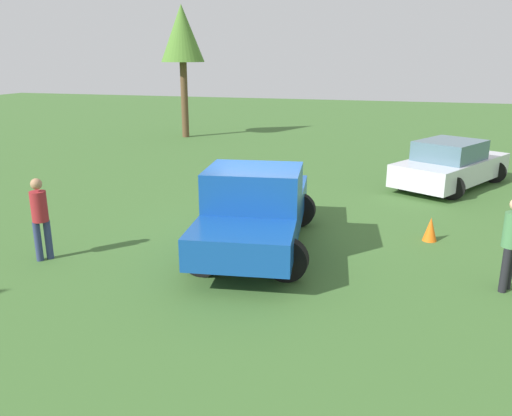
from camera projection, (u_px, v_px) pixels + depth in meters
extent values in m
plane|color=#3D662D|center=(262.00, 241.00, 11.61)|extent=(80.00, 80.00, 0.00)
cylinder|color=black|center=(234.00, 207.00, 12.78)|extent=(0.83, 0.22, 0.83)
cylinder|color=black|center=(298.00, 210.00, 12.55)|extent=(0.83, 0.22, 0.83)
cylinder|color=black|center=(201.00, 255.00, 9.70)|extent=(0.83, 0.22, 0.83)
cylinder|color=black|center=(286.00, 260.00, 9.47)|extent=(0.83, 0.22, 0.83)
cube|color=#144799|center=(265.00, 196.00, 12.47)|extent=(2.16, 2.27, 0.64)
cube|color=#144799|center=(254.00, 201.00, 10.63)|extent=(2.11, 1.87, 1.40)
cube|color=slate|center=(254.00, 181.00, 10.51)|extent=(1.93, 1.60, 0.48)
cube|color=#144799|center=(246.00, 236.00, 9.78)|extent=(2.22, 2.67, 0.60)
cube|color=silver|center=(270.00, 196.00, 13.45)|extent=(1.83, 0.36, 0.16)
cylinder|color=black|center=(449.00, 165.00, 18.04)|extent=(0.70, 0.20, 0.70)
cylinder|color=black|center=(495.00, 172.00, 16.95)|extent=(0.70, 0.20, 0.70)
cylinder|color=black|center=(403.00, 179.00, 16.01)|extent=(0.70, 0.20, 0.70)
cylinder|color=black|center=(452.00, 188.00, 14.91)|extent=(0.70, 0.20, 0.70)
cube|color=silver|center=(451.00, 169.00, 16.42)|extent=(3.89, 4.92, 0.68)
cube|color=slate|center=(450.00, 150.00, 16.08)|extent=(2.42, 2.57, 0.60)
cylinder|color=black|center=(505.00, 270.00, 9.01)|extent=(0.14, 0.14, 0.82)
cylinder|color=black|center=(509.00, 267.00, 9.15)|extent=(0.14, 0.14, 0.82)
cylinder|color=navy|center=(48.00, 240.00, 10.51)|extent=(0.14, 0.14, 0.83)
cylinder|color=navy|center=(38.00, 241.00, 10.41)|extent=(0.14, 0.14, 0.83)
cylinder|color=maroon|center=(39.00, 206.00, 10.26)|extent=(0.45, 0.45, 0.62)
sphere|color=#A87A56|center=(36.00, 184.00, 10.12)|extent=(0.22, 0.22, 0.22)
cylinder|color=brown|center=(185.00, 100.00, 26.16)|extent=(0.35, 0.35, 3.75)
cone|color=#4C7A2D|center=(182.00, 33.00, 25.24)|extent=(2.15, 2.15, 2.74)
cone|color=orange|center=(430.00, 229.00, 11.58)|extent=(0.32, 0.32, 0.55)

